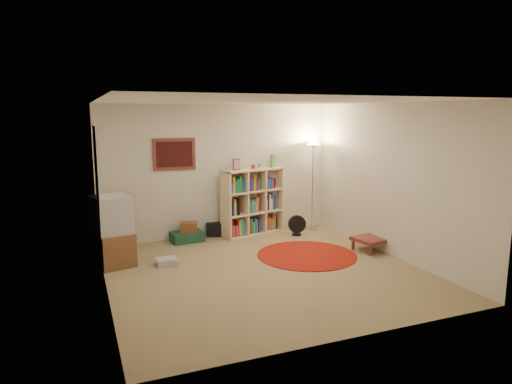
% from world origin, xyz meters
% --- Properties ---
extents(room, '(4.54, 4.54, 2.54)m').
position_xyz_m(room, '(-0.05, 0.05, 1.26)').
color(room, olive).
rests_on(room, ground).
extents(bookshelf, '(1.33, 0.69, 1.53)m').
position_xyz_m(bookshelf, '(0.60, 2.09, 0.62)').
color(bookshelf, '#FFD5AA').
rests_on(bookshelf, ground).
extents(floor_lamp, '(0.41, 0.41, 1.79)m').
position_xyz_m(floor_lamp, '(1.87, 1.97, 1.48)').
color(floor_lamp, '#BCBBC0').
rests_on(floor_lamp, ground).
extents(floor_fan, '(0.35, 0.21, 0.40)m').
position_xyz_m(floor_fan, '(1.37, 1.64, 0.20)').
color(floor_fan, black).
rests_on(floor_fan, ground).
extents(tv_stand, '(0.66, 0.83, 1.08)m').
position_xyz_m(tv_stand, '(-2.07, 1.20, 0.52)').
color(tv_stand, brown).
rests_on(tv_stand, ground).
extents(dvd_box, '(0.32, 0.27, 0.10)m').
position_xyz_m(dvd_box, '(-1.31, 0.83, 0.05)').
color(dvd_box, '#B1B1B6').
rests_on(dvd_box, ground).
extents(suitcase, '(0.61, 0.43, 0.19)m').
position_xyz_m(suitcase, '(-0.71, 2.00, 0.09)').
color(suitcase, '#163E2E').
rests_on(suitcase, ground).
extents(wicker_basket, '(0.36, 0.30, 0.18)m').
position_xyz_m(wicker_basket, '(-0.68, 1.97, 0.28)').
color(wicker_basket, brown).
rests_on(wicker_basket, suitcase).
extents(duffel_bag, '(0.45, 0.41, 0.26)m').
position_xyz_m(duffel_bag, '(-0.08, 2.23, 0.13)').
color(duffel_bag, black).
rests_on(duffel_bag, ground).
extents(red_rug, '(1.65, 1.65, 0.01)m').
position_xyz_m(red_rug, '(0.95, 0.44, 0.01)').
color(red_rug, maroon).
rests_on(red_rug, ground).
extents(side_table, '(0.59, 0.59, 0.23)m').
position_xyz_m(side_table, '(2.08, 0.27, 0.20)').
color(side_table, '#5A251F').
rests_on(side_table, ground).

